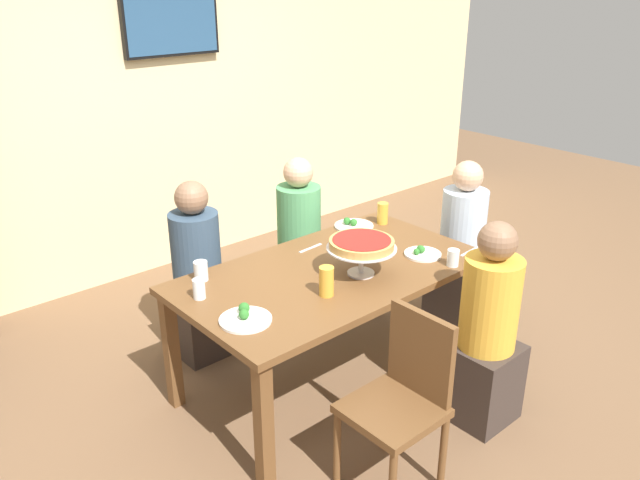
% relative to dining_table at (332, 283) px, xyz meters
% --- Properties ---
extents(ground_plane, '(12.00, 12.00, 0.00)m').
position_rel_dining_table_xyz_m(ground_plane, '(0.00, 0.00, -0.66)').
color(ground_plane, brown).
extents(rear_partition, '(8.00, 0.12, 2.80)m').
position_rel_dining_table_xyz_m(rear_partition, '(0.00, 2.20, 0.74)').
color(rear_partition, beige).
rests_on(rear_partition, ground_plane).
extents(dining_table, '(1.73, 0.96, 0.74)m').
position_rel_dining_table_xyz_m(dining_table, '(0.00, 0.00, 0.00)').
color(dining_table, brown).
rests_on(dining_table, ground_plane).
extents(television, '(0.78, 0.05, 0.48)m').
position_rel_dining_table_xyz_m(television, '(0.30, 2.11, 1.27)').
color(television, black).
extents(diner_far_left, '(0.34, 0.34, 1.15)m').
position_rel_dining_table_xyz_m(diner_far_left, '(-0.39, 0.80, -0.17)').
color(diner_far_left, '#382D28').
rests_on(diner_far_left, ground_plane).
extents(diner_far_right, '(0.34, 0.34, 1.15)m').
position_rel_dining_table_xyz_m(diner_far_right, '(0.40, 0.77, -0.17)').
color(diner_far_right, '#382D28').
rests_on(diner_far_right, ground_plane).
extents(diner_head_east, '(0.34, 0.34, 1.15)m').
position_rel_dining_table_xyz_m(diner_head_east, '(1.18, -0.02, -0.17)').
color(diner_head_east, '#382D28').
rests_on(diner_head_east, ground_plane).
extents(diner_near_right, '(0.34, 0.34, 1.15)m').
position_rel_dining_table_xyz_m(diner_near_right, '(0.40, -0.77, -0.17)').
color(diner_near_right, '#382D28').
rests_on(diner_near_right, ground_plane).
extents(chair_near_left, '(0.40, 0.40, 0.87)m').
position_rel_dining_table_xyz_m(chair_near_left, '(-0.29, -0.80, -0.17)').
color(chair_near_left, brown).
rests_on(chair_near_left, ground_plane).
extents(deep_dish_pizza_stand, '(0.38, 0.38, 0.21)m').
position_rel_dining_table_xyz_m(deep_dish_pizza_stand, '(0.09, -0.14, 0.25)').
color(deep_dish_pizza_stand, silver).
rests_on(deep_dish_pizza_stand, dining_table).
extents(salad_plate_near_diner, '(0.22, 0.22, 0.06)m').
position_rel_dining_table_xyz_m(salad_plate_near_diner, '(0.53, -0.20, 0.10)').
color(salad_plate_near_diner, white).
rests_on(salad_plate_near_diner, dining_table).
extents(salad_plate_far_diner, '(0.25, 0.25, 0.07)m').
position_rel_dining_table_xyz_m(salad_plate_far_diner, '(-0.68, -0.14, 0.10)').
color(salad_plate_far_diner, white).
rests_on(salad_plate_far_diner, dining_table).
extents(salad_plate_spare, '(0.25, 0.25, 0.06)m').
position_rel_dining_table_xyz_m(salad_plate_spare, '(0.54, 0.39, 0.10)').
color(salad_plate_spare, white).
rests_on(salad_plate_spare, dining_table).
extents(beer_glass_amber_tall, '(0.07, 0.07, 0.14)m').
position_rel_dining_table_xyz_m(beer_glass_amber_tall, '(0.73, 0.31, 0.15)').
color(beer_glass_amber_tall, gold).
rests_on(beer_glass_amber_tall, dining_table).
extents(beer_glass_amber_short, '(0.08, 0.08, 0.16)m').
position_rel_dining_table_xyz_m(beer_glass_amber_short, '(-0.22, -0.20, 0.16)').
color(beer_glass_amber_short, gold).
rests_on(beer_glass_amber_short, dining_table).
extents(water_glass_clear_near, '(0.06, 0.06, 0.11)m').
position_rel_dining_table_xyz_m(water_glass_clear_near, '(-0.73, 0.20, 0.14)').
color(water_glass_clear_near, white).
rests_on(water_glass_clear_near, dining_table).
extents(water_glass_clear_far, '(0.07, 0.07, 0.10)m').
position_rel_dining_table_xyz_m(water_glass_clear_far, '(0.55, -0.41, 0.13)').
color(water_glass_clear_far, white).
rests_on(water_glass_clear_far, dining_table).
extents(water_glass_clear_spare, '(0.08, 0.08, 0.11)m').
position_rel_dining_table_xyz_m(water_glass_clear_spare, '(-0.61, 0.37, 0.14)').
color(water_glass_clear_spare, white).
rests_on(water_glass_clear_spare, dining_table).
extents(cutlery_fork_near, '(0.18, 0.03, 0.00)m').
position_rel_dining_table_xyz_m(cutlery_fork_near, '(0.11, 0.31, 0.09)').
color(cutlery_fork_near, silver).
rests_on(cutlery_fork_near, dining_table).
extents(cutlery_knife_near, '(0.18, 0.03, 0.00)m').
position_rel_dining_table_xyz_m(cutlery_knife_near, '(0.78, -0.36, 0.09)').
color(cutlery_knife_near, silver).
rests_on(cutlery_knife_near, dining_table).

